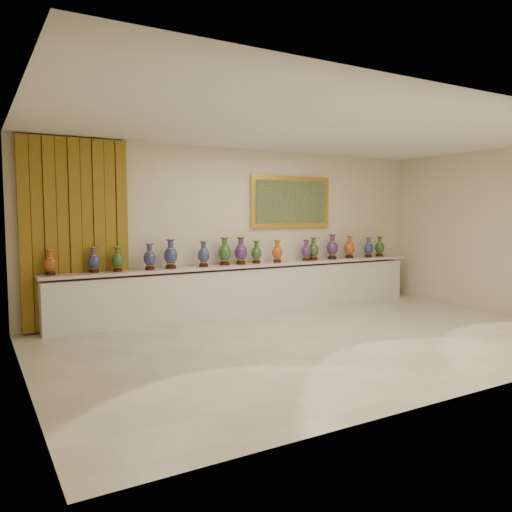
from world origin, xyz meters
The scene contains 20 objects.
ground centered at (0.00, 0.00, 0.00)m, with size 8.00×8.00×0.00m, color beige.
room centered at (-2.38, 2.44, 1.59)m, with size 8.00×8.00×8.00m.
counter centered at (0.00, 2.27, 0.44)m, with size 7.28×0.48×0.90m.
vase_0 centered at (-3.43, 2.27, 1.08)m, with size 0.22×0.22×0.39m.
vase_1 centered at (-2.80, 2.28, 1.08)m, with size 0.21×0.21×0.40m.
vase_2 centered at (-2.44, 2.24, 1.08)m, with size 0.21×0.21×0.40m.
vase_3 centered at (-1.92, 2.21, 1.10)m, with size 0.27×0.27×0.44m.
vase_4 centered at (-1.56, 2.22, 1.12)m, with size 0.25×0.25×0.50m.
vase_5 centered at (-0.97, 2.21, 1.10)m, with size 0.25×0.25×0.45m.
vase_6 centered at (-0.53, 2.27, 1.13)m, with size 0.29×0.29×0.50m.
vase_7 centered at (-0.21, 2.25, 1.12)m, with size 0.27×0.27×0.50m.
vase_8 centered at (0.13, 2.27, 1.09)m, with size 0.26×0.26×0.42m.
vase_9 centered at (0.54, 2.21, 1.09)m, with size 0.21×0.21×0.43m.
vase_10 centered at (1.22, 2.23, 1.09)m, with size 0.24×0.24×0.42m.
vase_11 centered at (1.42, 2.26, 1.10)m, with size 0.24×0.24×0.46m.
vase_12 centered at (1.87, 2.23, 1.13)m, with size 0.26×0.26×0.51m.
vase_13 centered at (2.34, 2.26, 1.11)m, with size 0.28×0.28×0.46m.
vase_14 centered at (2.82, 2.21, 1.09)m, with size 0.26×0.26×0.42m.
vase_15 centered at (3.16, 2.24, 1.10)m, with size 0.24×0.24×0.44m.
label_card centered at (-1.22, 2.13, 0.90)m, with size 0.10×0.06×0.00m, color white.
Camera 1 is at (-4.46, -5.67, 1.82)m, focal length 35.00 mm.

